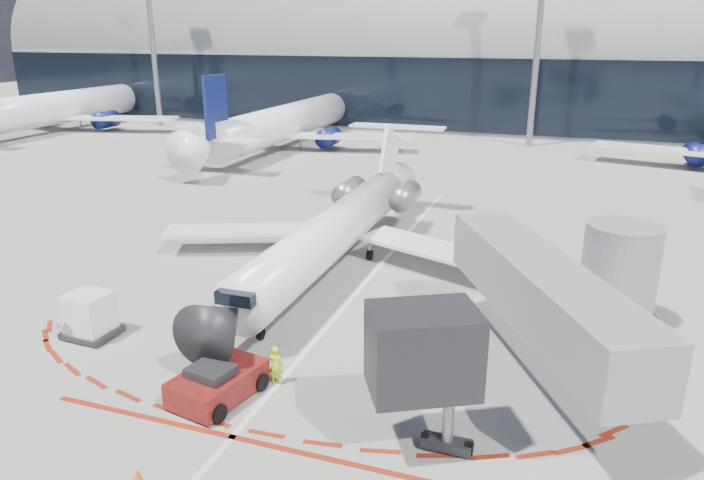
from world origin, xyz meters
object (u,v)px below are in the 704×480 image
(uld_container, at_px, (90,316))
(ramp_worker, at_px, (276,365))
(regional_jet, at_px, (339,226))
(pushback_tug, at_px, (218,382))

(uld_container, bearing_deg, ramp_worker, -2.07)
(regional_jet, distance_m, uld_container, 13.89)
(regional_jet, bearing_deg, pushback_tug, -87.53)
(pushback_tug, bearing_deg, uld_container, 173.86)
(pushback_tug, height_order, ramp_worker, ramp_worker)
(ramp_worker, height_order, uld_container, uld_container)
(ramp_worker, bearing_deg, regional_jet, -85.24)
(regional_jet, bearing_deg, uld_container, -120.70)
(pushback_tug, relative_size, ramp_worker, 3.47)
(ramp_worker, distance_m, uld_container, 9.30)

